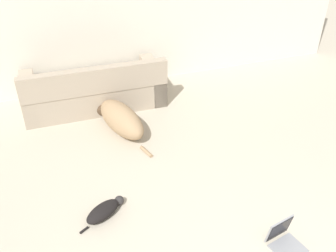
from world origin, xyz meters
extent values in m
cube|color=tan|center=(-0.87, 4.25, 0.20)|extent=(2.07, 0.89, 0.39)
cube|color=tan|center=(-0.88, 3.88, 0.57)|extent=(2.05, 0.17, 0.36)
cube|color=tan|center=(0.05, 4.23, 0.27)|extent=(0.21, 0.86, 0.53)
cube|color=tan|center=(-1.80, 4.26, 0.27)|extent=(0.21, 0.86, 0.53)
ellipsoid|color=#A38460|center=(-0.66, 3.36, 0.20)|extent=(0.63, 1.02, 0.41)
sphere|color=#493726|center=(-0.82, 3.88, 0.12)|extent=(0.30, 0.30, 0.24)
cylinder|color=#A38460|center=(-0.49, 2.80, 0.02)|extent=(0.11, 0.24, 0.04)
ellipsoid|color=black|center=(-1.21, 1.92, 0.07)|extent=(0.44, 0.36, 0.14)
sphere|color=#2D2B2B|center=(-1.01, 2.03, 0.05)|extent=(0.14, 0.14, 0.10)
cylinder|color=black|center=(-1.42, 1.79, 0.01)|extent=(0.10, 0.07, 0.02)
cube|color=gray|center=(0.35, 0.94, 0.01)|extent=(0.34, 0.31, 0.02)
cube|color=gray|center=(0.32, 1.08, 0.14)|extent=(0.30, 0.12, 0.25)
cube|color=black|center=(0.32, 1.07, 0.14)|extent=(0.27, 0.10, 0.23)
camera|label=1|loc=(-1.47, -0.85, 2.91)|focal=40.00mm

